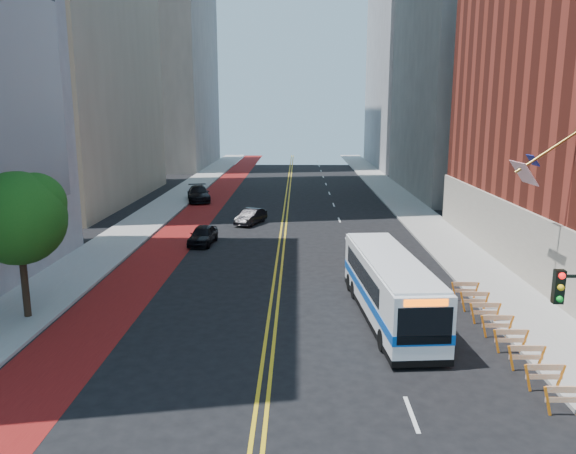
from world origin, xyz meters
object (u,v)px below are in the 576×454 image
at_px(car_a, 203,235).
at_px(car_c, 199,194).
at_px(transit_bus, 389,286).
at_px(street_tree, 20,215).
at_px(car_b, 251,217).

relative_size(car_a, car_c, 0.72).
xyz_separation_m(transit_bus, car_a, (-11.01, 14.42, -0.87)).
height_order(transit_bus, car_a, transit_bus).
height_order(car_a, car_c, car_c).
height_order(street_tree, car_b, street_tree).
bearing_deg(car_b, transit_bus, -48.37).
height_order(car_a, car_b, car_a).
bearing_deg(transit_bus, car_b, 106.09).
bearing_deg(street_tree, car_b, 69.11).
bearing_deg(street_tree, car_a, 69.32).
bearing_deg(car_a, car_b, 73.39).
relative_size(street_tree, car_c, 1.22).
bearing_deg(street_tree, transit_bus, 1.34).
bearing_deg(car_b, car_c, 139.68).
distance_m(street_tree, car_a, 16.38).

